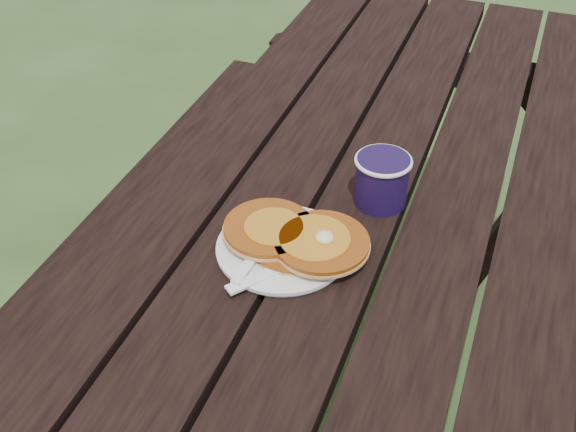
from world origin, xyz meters
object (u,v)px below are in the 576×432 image
(picnic_table, at_px, (358,327))
(coffee_cup, at_px, (382,178))
(plate, at_px, (283,249))
(pancake_stack, at_px, (296,238))

(picnic_table, xyz_separation_m, coffee_cup, (0.03, -0.05, 0.43))
(plate, xyz_separation_m, coffee_cup, (0.11, 0.18, 0.05))
(picnic_table, distance_m, plate, 0.46)
(pancake_stack, bearing_deg, picnic_table, 73.82)
(coffee_cup, bearing_deg, plate, -121.71)
(picnic_table, relative_size, plate, 8.70)
(picnic_table, distance_m, pancake_stack, 0.47)
(plate, height_order, coffee_cup, coffee_cup)
(picnic_table, height_order, plate, plate)
(picnic_table, relative_size, coffee_cup, 18.47)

